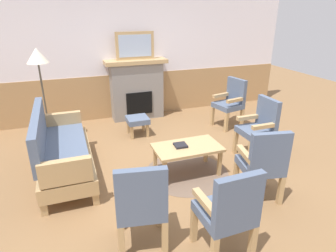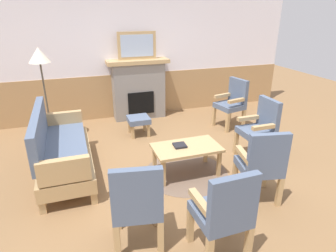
% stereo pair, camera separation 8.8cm
% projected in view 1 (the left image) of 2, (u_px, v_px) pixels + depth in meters
% --- Properties ---
extents(ground_plane, '(14.00, 14.00, 0.00)m').
position_uv_depth(ground_plane, '(176.00, 167.00, 4.51)').
color(ground_plane, olive).
extents(wall_back, '(7.20, 0.14, 2.70)m').
position_uv_depth(wall_back, '(133.00, 56.00, 6.28)').
color(wall_back, white).
rests_on(wall_back, ground_plane).
extents(fireplace, '(1.30, 0.44, 1.28)m').
position_uv_depth(fireplace, '(137.00, 89.00, 6.31)').
color(fireplace, gray).
rests_on(fireplace, ground_plane).
extents(framed_picture, '(0.80, 0.04, 0.56)m').
position_uv_depth(framed_picture, '(135.00, 46.00, 5.97)').
color(framed_picture, tan).
rests_on(framed_picture, fireplace).
extents(couch, '(0.70, 1.80, 0.98)m').
position_uv_depth(couch, '(61.00, 151.00, 4.14)').
color(couch, tan).
rests_on(couch, ground_plane).
extents(coffee_table, '(0.96, 0.56, 0.44)m').
position_uv_depth(coffee_table, '(187.00, 150.00, 4.21)').
color(coffee_table, tan).
rests_on(coffee_table, ground_plane).
extents(round_rug, '(1.24, 1.24, 0.01)m').
position_uv_depth(round_rug, '(187.00, 173.00, 4.35)').
color(round_rug, brown).
rests_on(round_rug, ground_plane).
extents(book_on_table, '(0.18, 0.19, 0.03)m').
position_uv_depth(book_on_table, '(180.00, 145.00, 4.18)').
color(book_on_table, black).
rests_on(book_on_table, coffee_table).
extents(footstool, '(0.40, 0.40, 0.36)m').
position_uv_depth(footstool, '(138.00, 121.00, 5.54)').
color(footstool, tan).
rests_on(footstool, ground_plane).
extents(armchair_near_fireplace, '(0.57, 0.57, 0.98)m').
position_uv_depth(armchair_near_fireplace, '(231.00, 101.00, 5.89)').
color(armchair_near_fireplace, tan).
rests_on(armchair_near_fireplace, ground_plane).
extents(armchair_by_window_left, '(0.48, 0.48, 0.98)m').
position_uv_depth(armchair_by_window_left, '(260.00, 126.00, 4.65)').
color(armchair_by_window_left, tan).
rests_on(armchair_by_window_left, ground_plane).
extents(armchair_front_left, '(0.49, 0.49, 0.98)m').
position_uv_depth(armchair_front_left, '(229.00, 210.00, 2.72)').
color(armchair_front_left, tan).
rests_on(armchair_front_left, ground_plane).
extents(armchair_front_center, '(0.57, 0.57, 0.98)m').
position_uv_depth(armchair_front_center, '(263.00, 162.00, 3.56)').
color(armchair_front_center, tan).
rests_on(armchair_front_center, ground_plane).
extents(armchair_corner_left, '(0.56, 0.56, 0.98)m').
position_uv_depth(armchair_corner_left, '(141.00, 202.00, 2.83)').
color(armchair_corner_left, tan).
rests_on(armchair_corner_left, ground_plane).
extents(floor_lamp_by_couch, '(0.36, 0.36, 1.68)m').
position_uv_depth(floor_lamp_by_couch, '(38.00, 62.00, 4.84)').
color(floor_lamp_by_couch, '#332D28').
rests_on(floor_lamp_by_couch, ground_plane).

